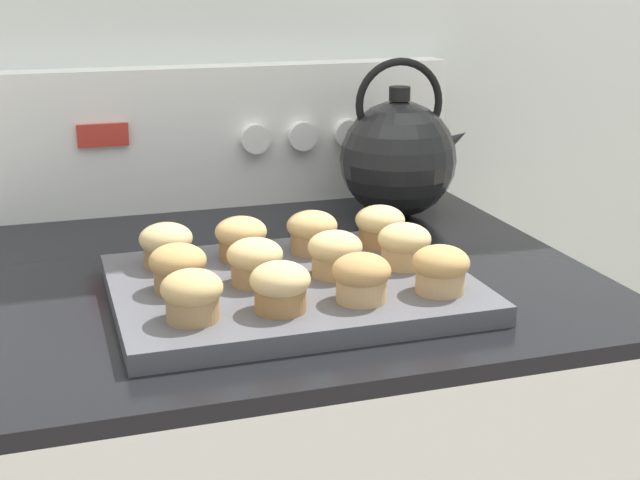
# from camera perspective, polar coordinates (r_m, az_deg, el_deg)

# --- Properties ---
(wall_back) EXTENTS (8.00, 0.05, 2.40)m
(wall_back) POSITION_cam_1_polar(r_m,az_deg,el_deg) (1.40, -7.47, 13.40)
(wall_back) COLOR silver
(wall_back) RESTS_ON ground_plane
(control_panel) EXTENTS (0.74, 0.07, 0.21)m
(control_panel) POSITION_cam_1_polar(r_m,az_deg,el_deg) (1.37, -6.71, 6.60)
(control_panel) COLOR white
(control_panel) RESTS_ON stove_range
(muffin_pan) EXTENTS (0.39, 0.30, 0.02)m
(muffin_pan) POSITION_cam_1_polar(r_m,az_deg,el_deg) (0.99, -1.56, -3.07)
(muffin_pan) COLOR #4C4C51
(muffin_pan) RESTS_ON stove_range
(muffin_r0_c0) EXTENTS (0.06, 0.06, 0.05)m
(muffin_r0_c0) POSITION_cam_1_polar(r_m,az_deg,el_deg) (0.88, -8.19, -3.49)
(muffin_r0_c0) COLOR #A37A4C
(muffin_r0_c0) RESTS_ON muffin_pan
(muffin_r0_c1) EXTENTS (0.06, 0.06, 0.05)m
(muffin_r0_c1) POSITION_cam_1_polar(r_m,az_deg,el_deg) (0.89, -2.56, -2.97)
(muffin_r0_c1) COLOR olive
(muffin_r0_c1) RESTS_ON muffin_pan
(muffin_r0_c2) EXTENTS (0.06, 0.06, 0.05)m
(muffin_r0_c2) POSITION_cam_1_polar(r_m,az_deg,el_deg) (0.92, 2.67, -2.38)
(muffin_r0_c2) COLOR tan
(muffin_r0_c2) RESTS_ON muffin_pan
(muffin_r0_c3) EXTENTS (0.06, 0.06, 0.05)m
(muffin_r0_c3) POSITION_cam_1_polar(r_m,az_deg,el_deg) (0.95, 7.73, -1.83)
(muffin_r0_c3) COLOR tan
(muffin_r0_c3) RESTS_ON muffin_pan
(muffin_r1_c0) EXTENTS (0.06, 0.06, 0.05)m
(muffin_r1_c0) POSITION_cam_1_polar(r_m,az_deg,el_deg) (0.96, -9.08, -1.71)
(muffin_r1_c0) COLOR olive
(muffin_r1_c0) RESTS_ON muffin_pan
(muffin_r1_c1) EXTENTS (0.06, 0.06, 0.05)m
(muffin_r1_c1) POSITION_cam_1_polar(r_m,az_deg,el_deg) (0.97, -4.19, -1.33)
(muffin_r1_c1) COLOR #A37A4C
(muffin_r1_c1) RESTS_ON muffin_pan
(muffin_r1_c2) EXTENTS (0.06, 0.06, 0.05)m
(muffin_r1_c2) POSITION_cam_1_polar(r_m,az_deg,el_deg) (0.99, 0.97, -0.83)
(muffin_r1_c2) COLOR tan
(muffin_r1_c2) RESTS_ON muffin_pan
(muffin_r1_c3) EXTENTS (0.06, 0.06, 0.05)m
(muffin_r1_c3) POSITION_cam_1_polar(r_m,az_deg,el_deg) (1.03, 5.42, -0.30)
(muffin_r1_c3) COLOR tan
(muffin_r1_c3) RESTS_ON muffin_pan
(muffin_r2_c0) EXTENTS (0.06, 0.06, 0.05)m
(muffin_r2_c0) POSITION_cam_1_polar(r_m,az_deg,el_deg) (1.04, -9.82, -0.27)
(muffin_r2_c0) COLOR olive
(muffin_r2_c0) RESTS_ON muffin_pan
(muffin_r2_c1) EXTENTS (0.06, 0.06, 0.05)m
(muffin_r2_c1) POSITION_cam_1_polar(r_m,az_deg,el_deg) (1.05, -5.08, 0.17)
(muffin_r2_c1) COLOR olive
(muffin_r2_c1) RESTS_ON muffin_pan
(muffin_r2_c2) EXTENTS (0.06, 0.06, 0.05)m
(muffin_r2_c2) POSITION_cam_1_polar(r_m,az_deg,el_deg) (1.07, -0.52, 0.58)
(muffin_r2_c2) COLOR #A37A4C
(muffin_r2_c2) RESTS_ON muffin_pan
(muffin_r2_c3) EXTENTS (0.06, 0.06, 0.05)m
(muffin_r2_c3) POSITION_cam_1_polar(r_m,az_deg,el_deg) (1.10, 3.86, 0.94)
(muffin_r2_c3) COLOR olive
(muffin_r2_c3) RESTS_ON muffin_pan
(tea_kettle) EXTENTS (0.20, 0.17, 0.23)m
(tea_kettle) POSITION_cam_1_polar(r_m,az_deg,el_deg) (1.31, 5.06, 5.33)
(tea_kettle) COLOR black
(tea_kettle) RESTS_ON stove_range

